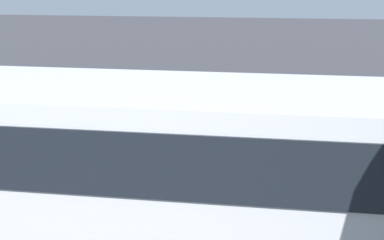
{
  "coord_description": "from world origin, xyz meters",
  "views": [
    {
      "loc": [
        -0.9,
        11.53,
        5.07
      ],
      "look_at": [
        0.62,
        -0.47,
        1.1
      ],
      "focal_mm": 43.28,
      "sensor_mm": 36.0,
      "label": 1
    }
  ],
  "objects_px": {
    "spectator_left": "(235,152)",
    "parked_motorcycle_silver": "(332,196)",
    "stunt_motorcycle": "(143,105)",
    "tour_bus": "(196,179)",
    "spectator_centre": "(189,151)",
    "spectator_right": "(147,150)",
    "traffic_cone": "(230,112)",
    "spectator_far_left": "(272,151)"
  },
  "relations": [
    {
      "from": "spectator_far_left",
      "to": "stunt_motorcycle",
      "type": "height_order",
      "value": "spectator_far_left"
    },
    {
      "from": "traffic_cone",
      "to": "spectator_left",
      "type": "bearing_deg",
      "value": 93.68
    },
    {
      "from": "tour_bus",
      "to": "stunt_motorcycle",
      "type": "relative_size",
      "value": 4.71
    },
    {
      "from": "parked_motorcycle_silver",
      "to": "stunt_motorcycle",
      "type": "distance_m",
      "value": 7.94
    },
    {
      "from": "spectator_right",
      "to": "stunt_motorcycle",
      "type": "distance_m",
      "value": 5.33
    },
    {
      "from": "spectator_right",
      "to": "parked_motorcycle_silver",
      "type": "height_order",
      "value": "spectator_right"
    },
    {
      "from": "tour_bus",
      "to": "stunt_motorcycle",
      "type": "distance_m",
      "value": 8.32
    },
    {
      "from": "stunt_motorcycle",
      "to": "tour_bus",
      "type": "bearing_deg",
      "value": 109.52
    },
    {
      "from": "spectator_far_left",
      "to": "spectator_left",
      "type": "bearing_deg",
      "value": 19.58
    },
    {
      "from": "spectator_far_left",
      "to": "parked_motorcycle_silver",
      "type": "relative_size",
      "value": 0.84
    },
    {
      "from": "stunt_motorcycle",
      "to": "spectator_far_left",
      "type": "bearing_deg",
      "value": 131.41
    },
    {
      "from": "tour_bus",
      "to": "spectator_far_left",
      "type": "height_order",
      "value": "tour_bus"
    },
    {
      "from": "tour_bus",
      "to": "traffic_cone",
      "type": "xyz_separation_m",
      "value": [
        -0.22,
        -8.39,
        -1.34
      ]
    },
    {
      "from": "spectator_right",
      "to": "tour_bus",
      "type": "bearing_deg",
      "value": 119.18
    },
    {
      "from": "tour_bus",
      "to": "spectator_centre",
      "type": "bearing_deg",
      "value": -80.06
    },
    {
      "from": "spectator_centre",
      "to": "stunt_motorcycle",
      "type": "xyz_separation_m",
      "value": [
        2.25,
        -4.91,
        -0.39
      ]
    },
    {
      "from": "spectator_left",
      "to": "parked_motorcycle_silver",
      "type": "height_order",
      "value": "spectator_left"
    },
    {
      "from": "tour_bus",
      "to": "traffic_cone",
      "type": "distance_m",
      "value": 8.5
    },
    {
      "from": "stunt_motorcycle",
      "to": "traffic_cone",
      "type": "relative_size",
      "value": 3.09
    },
    {
      "from": "tour_bus",
      "to": "parked_motorcycle_silver",
      "type": "xyz_separation_m",
      "value": [
        -2.68,
        -2.0,
        -1.16
      ]
    },
    {
      "from": "spectator_right",
      "to": "traffic_cone",
      "type": "relative_size",
      "value": 2.84
    },
    {
      "from": "tour_bus",
      "to": "spectator_right",
      "type": "bearing_deg",
      "value": -60.82
    },
    {
      "from": "spectator_left",
      "to": "stunt_motorcycle",
      "type": "distance_m",
      "value": 6.06
    },
    {
      "from": "stunt_motorcycle",
      "to": "traffic_cone",
      "type": "distance_m",
      "value": 3.05
    },
    {
      "from": "tour_bus",
      "to": "spectator_right",
      "type": "distance_m",
      "value": 3.07
    },
    {
      "from": "tour_bus",
      "to": "spectator_far_left",
      "type": "xyz_separation_m",
      "value": [
        -1.42,
        -3.04,
        -0.63
      ]
    },
    {
      "from": "spectator_left",
      "to": "parked_motorcycle_silver",
      "type": "bearing_deg",
      "value": 160.59
    },
    {
      "from": "traffic_cone",
      "to": "tour_bus",
      "type": "bearing_deg",
      "value": 88.53
    },
    {
      "from": "spectator_left",
      "to": "traffic_cone",
      "type": "xyz_separation_m",
      "value": [
        0.36,
        -5.64,
        -0.78
      ]
    },
    {
      "from": "spectator_centre",
      "to": "parked_motorcycle_silver",
      "type": "bearing_deg",
      "value": 164.74
    },
    {
      "from": "spectator_centre",
      "to": "spectator_right",
      "type": "xyz_separation_m",
      "value": [
        0.97,
        0.24,
        0.07
      ]
    },
    {
      "from": "spectator_right",
      "to": "spectator_far_left",
      "type": "bearing_deg",
      "value": -171.84
    },
    {
      "from": "spectator_left",
      "to": "spectator_centre",
      "type": "height_order",
      "value": "spectator_left"
    },
    {
      "from": "spectator_left",
      "to": "spectator_right",
      "type": "distance_m",
      "value": 2.05
    },
    {
      "from": "spectator_left",
      "to": "spectator_centre",
      "type": "xyz_separation_m",
      "value": [
        1.08,
        -0.13,
        -0.08
      ]
    },
    {
      "from": "spectator_centre",
      "to": "traffic_cone",
      "type": "bearing_deg",
      "value": -97.43
    },
    {
      "from": "spectator_far_left",
      "to": "spectator_centre",
      "type": "distance_m",
      "value": 1.93
    },
    {
      "from": "spectator_centre",
      "to": "spectator_right",
      "type": "bearing_deg",
      "value": 14.17
    },
    {
      "from": "tour_bus",
      "to": "spectator_centre",
      "type": "height_order",
      "value": "tour_bus"
    },
    {
      "from": "spectator_right",
      "to": "stunt_motorcycle",
      "type": "relative_size",
      "value": 0.92
    },
    {
      "from": "spectator_left",
      "to": "stunt_motorcycle",
      "type": "bearing_deg",
      "value": -56.45
    },
    {
      "from": "spectator_centre",
      "to": "parked_motorcycle_silver",
      "type": "distance_m",
      "value": 3.34
    }
  ]
}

